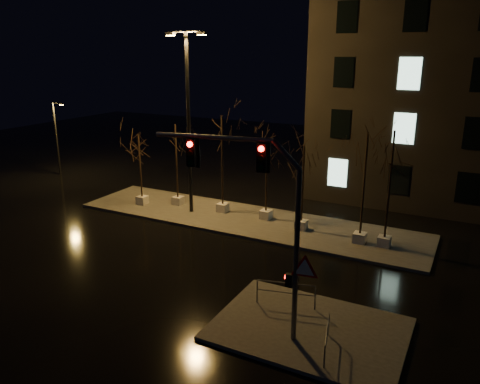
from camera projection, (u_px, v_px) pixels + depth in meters
The scene contains 15 objects.
ground at pixel (192, 257), 23.86m from camera, with size 90.00×90.00×0.00m, color black.
median at pixel (245, 220), 28.94m from camera, with size 22.00×5.00×0.15m, color #43413C.
sidewalk_corner at pixel (309, 329), 17.55m from camera, with size 7.00×5.00×0.15m, color #43413C.
tree_0 at pixel (139, 150), 30.65m from camera, with size 1.80×1.80×4.87m.
tree_1 at pixel (176, 143), 30.39m from camera, with size 1.80×1.80×5.58m.
tree_2 at pixel (222, 138), 28.81m from camera, with size 1.80×1.80×6.32m.
tree_3 at pixel (267, 159), 27.83m from camera, with size 1.80×1.80×5.00m.
tree_4 at pixel (304, 164), 26.09m from camera, with size 1.80×1.80×5.10m.
tree_5 at pixel (366, 158), 23.97m from camera, with size 1.80×1.80×6.16m.
tree_6 at pixel (392, 158), 23.45m from camera, with size 1.80×1.80×6.35m.
traffic_signal_mast at pixel (264, 211), 15.81m from camera, with size 5.87×1.00×7.24m.
streetlight_main at pixel (188, 112), 28.43m from camera, with size 2.76×0.35×11.09m.
streetlight_far at pixel (57, 135), 39.00m from camera, with size 1.20×0.22×6.09m.
guard_rail_a at pixel (286, 291), 18.83m from camera, with size 2.35×0.61×1.04m.
guard_rail_b at pixel (327, 336), 16.00m from camera, with size 0.48×1.90×0.92m.
Camera 1 is at (12.26, -18.29, 10.07)m, focal length 35.00 mm.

